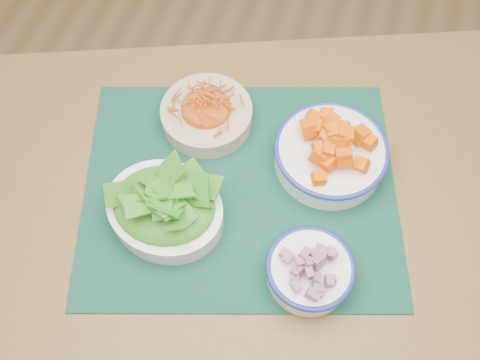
{
  "coord_description": "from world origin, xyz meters",
  "views": [
    {
      "loc": [
        0.06,
        -0.19,
        1.68
      ],
      "look_at": [
        -0.08,
        0.28,
        0.78
      ],
      "focal_mm": 40.0,
      "sensor_mm": 36.0,
      "label": 1
    }
  ],
  "objects_px": {
    "placemat": "(240,188)",
    "squash_bowl": "(331,150)",
    "table": "(244,228)",
    "onion_bowl": "(310,269)",
    "carrot_bowl": "(206,111)",
    "lettuce_bowl": "(164,205)"
  },
  "relations": [
    {
      "from": "squash_bowl",
      "to": "onion_bowl",
      "type": "distance_m",
      "value": 0.24
    },
    {
      "from": "table",
      "to": "placemat",
      "type": "relative_size",
      "value": 2.46
    },
    {
      "from": "placemat",
      "to": "squash_bowl",
      "type": "distance_m",
      "value": 0.19
    },
    {
      "from": "table",
      "to": "carrot_bowl",
      "type": "height_order",
      "value": "carrot_bowl"
    },
    {
      "from": "placemat",
      "to": "squash_bowl",
      "type": "height_order",
      "value": "squash_bowl"
    },
    {
      "from": "table",
      "to": "squash_bowl",
      "type": "bearing_deg",
      "value": 26.93
    },
    {
      "from": "table",
      "to": "squash_bowl",
      "type": "relative_size",
      "value": 5.89
    },
    {
      "from": "carrot_bowl",
      "to": "squash_bowl",
      "type": "height_order",
      "value": "squash_bowl"
    },
    {
      "from": "squash_bowl",
      "to": "onion_bowl",
      "type": "height_order",
      "value": "squash_bowl"
    },
    {
      "from": "placemat",
      "to": "carrot_bowl",
      "type": "distance_m",
      "value": 0.18
    },
    {
      "from": "onion_bowl",
      "to": "squash_bowl",
      "type": "bearing_deg",
      "value": 94.22
    },
    {
      "from": "placemat",
      "to": "onion_bowl",
      "type": "height_order",
      "value": "onion_bowl"
    },
    {
      "from": "placemat",
      "to": "onion_bowl",
      "type": "bearing_deg",
      "value": -55.96
    },
    {
      "from": "table",
      "to": "carrot_bowl",
      "type": "relative_size",
      "value": 6.54
    },
    {
      "from": "table",
      "to": "squash_bowl",
      "type": "distance_m",
      "value": 0.24
    },
    {
      "from": "table",
      "to": "squash_bowl",
      "type": "xyz_separation_m",
      "value": [
        0.13,
        0.15,
        0.14
      ]
    },
    {
      "from": "carrot_bowl",
      "to": "lettuce_bowl",
      "type": "relative_size",
      "value": 0.9
    },
    {
      "from": "table",
      "to": "lettuce_bowl",
      "type": "relative_size",
      "value": 5.92
    },
    {
      "from": "table",
      "to": "onion_bowl",
      "type": "bearing_deg",
      "value": -54.48
    },
    {
      "from": "carrot_bowl",
      "to": "lettuce_bowl",
      "type": "height_order",
      "value": "lettuce_bowl"
    },
    {
      "from": "carrot_bowl",
      "to": "lettuce_bowl",
      "type": "bearing_deg",
      "value": -90.31
    },
    {
      "from": "placemat",
      "to": "squash_bowl",
      "type": "bearing_deg",
      "value": 17.92
    }
  ]
}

